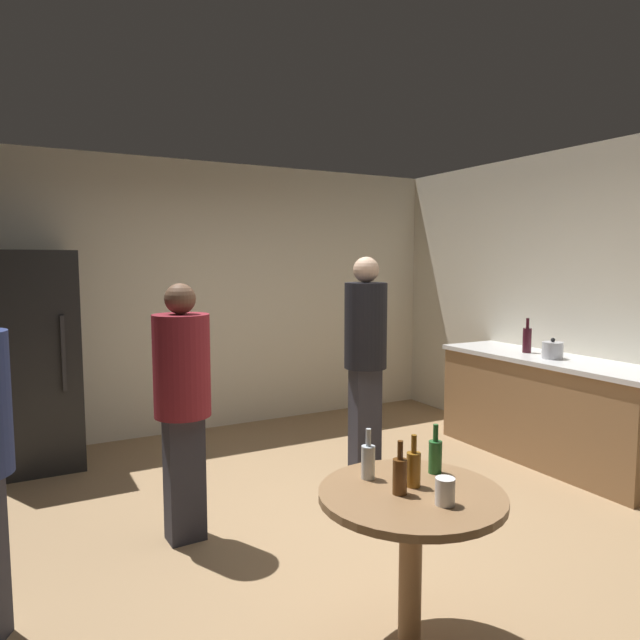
% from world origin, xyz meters
% --- Properties ---
extents(ground_plane, '(5.20, 5.20, 0.10)m').
position_xyz_m(ground_plane, '(0.00, 0.00, -0.05)').
color(ground_plane, '#9E7C56').
extents(wall_back, '(5.32, 0.06, 2.70)m').
position_xyz_m(wall_back, '(0.00, 2.63, 1.35)').
color(wall_back, silver).
rests_on(wall_back, ground_plane).
extents(wall_side_right, '(0.06, 5.20, 2.70)m').
position_xyz_m(wall_side_right, '(2.63, 0.00, 1.35)').
color(wall_side_right, silver).
rests_on(wall_side_right, ground_plane).
extents(refrigerator, '(0.70, 0.68, 1.80)m').
position_xyz_m(refrigerator, '(-1.61, 2.20, 0.90)').
color(refrigerator, black).
rests_on(refrigerator, ground_plane).
extents(kitchen_counter, '(0.64, 2.02, 0.90)m').
position_xyz_m(kitchen_counter, '(2.28, 0.28, 0.45)').
color(kitchen_counter, olive).
rests_on(kitchen_counter, ground_plane).
extents(kettle, '(0.24, 0.17, 0.18)m').
position_xyz_m(kettle, '(2.23, 0.22, 0.97)').
color(kettle, '#B2B2B7').
rests_on(kettle, kitchen_counter).
extents(wine_bottle_on_counter, '(0.08, 0.08, 0.31)m').
position_xyz_m(wine_bottle_on_counter, '(2.29, 0.55, 1.02)').
color(wine_bottle_on_counter, '#3F141E').
rests_on(wine_bottle_on_counter, kitchen_counter).
extents(foreground_table, '(0.80, 0.80, 0.73)m').
position_xyz_m(foreground_table, '(-0.28, -1.15, 0.63)').
color(foreground_table, olive).
rests_on(foreground_table, ground_plane).
extents(beer_bottle_amber, '(0.06, 0.06, 0.23)m').
position_xyz_m(beer_bottle_amber, '(-0.24, -1.11, 0.82)').
color(beer_bottle_amber, '#8C5919').
rests_on(beer_bottle_amber, foreground_table).
extents(beer_bottle_brown, '(0.06, 0.06, 0.23)m').
position_xyz_m(beer_bottle_brown, '(-0.34, -1.15, 0.82)').
color(beer_bottle_brown, '#593314').
rests_on(beer_bottle_brown, foreground_table).
extents(beer_bottle_green, '(0.06, 0.06, 0.23)m').
position_xyz_m(beer_bottle_green, '(-0.05, -1.03, 0.82)').
color(beer_bottle_green, '#26662D').
rests_on(beer_bottle_green, foreground_table).
extents(beer_bottle_clear, '(0.06, 0.06, 0.23)m').
position_xyz_m(beer_bottle_clear, '(-0.37, -0.94, 0.82)').
color(beer_bottle_clear, silver).
rests_on(beer_bottle_clear, foreground_table).
extents(plastic_cup_white, '(0.08, 0.08, 0.11)m').
position_xyz_m(plastic_cup_white, '(-0.25, -1.32, 0.79)').
color(plastic_cup_white, white).
rests_on(plastic_cup_white, foreground_table).
extents(person_in_black_shirt, '(0.36, 0.36, 1.75)m').
position_xyz_m(person_in_black_shirt, '(0.73, 0.79, 1.03)').
color(person_in_black_shirt, '#2D2D38').
rests_on(person_in_black_shirt, ground_plane).
extents(person_in_maroon_shirt, '(0.36, 0.36, 1.58)m').
position_xyz_m(person_in_maroon_shirt, '(-0.86, 0.35, 0.92)').
color(person_in_maroon_shirt, '#2D2D38').
rests_on(person_in_maroon_shirt, ground_plane).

